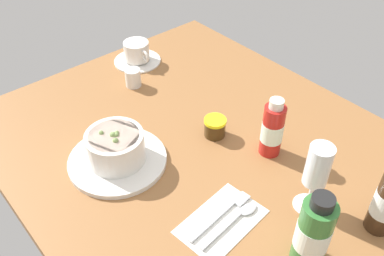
# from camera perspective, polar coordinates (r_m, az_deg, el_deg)

# --- Properties ---
(ground_plane) EXTENTS (1.10, 0.84, 0.03)m
(ground_plane) POSITION_cam_1_polar(r_m,az_deg,el_deg) (0.99, 2.79, -4.09)
(ground_plane) COLOR brown
(porridge_bowl) EXTENTS (0.22, 0.22, 0.09)m
(porridge_bowl) POSITION_cam_1_polar(r_m,az_deg,el_deg) (0.95, -10.28, -2.98)
(porridge_bowl) COLOR silver
(porridge_bowl) RESTS_ON ground_plane
(cutlery_setting) EXTENTS (0.13, 0.19, 0.01)m
(cutlery_setting) POSITION_cam_1_polar(r_m,az_deg,el_deg) (0.85, 4.28, -12.31)
(cutlery_setting) COLOR silver
(cutlery_setting) RESTS_ON ground_plane
(coffee_cup) EXTENTS (0.14, 0.14, 0.07)m
(coffee_cup) POSITION_cam_1_polar(r_m,az_deg,el_deg) (1.30, -7.49, 10.00)
(coffee_cup) COLOR silver
(coffee_cup) RESTS_ON ground_plane
(creamer_jug) EXTENTS (0.05, 0.04, 0.06)m
(creamer_jug) POSITION_cam_1_polar(r_m,az_deg,el_deg) (1.20, -8.04, 6.83)
(creamer_jug) COLOR silver
(creamer_jug) RESTS_ON ground_plane
(wine_glass) EXTENTS (0.06, 0.06, 0.16)m
(wine_glass) POSITION_cam_1_polar(r_m,az_deg,el_deg) (0.83, 16.64, -5.38)
(wine_glass) COLOR white
(wine_glass) RESTS_ON ground_plane
(jam_jar) EXTENTS (0.05, 0.05, 0.05)m
(jam_jar) POSITION_cam_1_polar(r_m,az_deg,el_deg) (1.02, 3.13, 0.13)
(jam_jar) COLOR #432D12
(jam_jar) RESTS_ON ground_plane
(sauce_bottle_green) EXTENTS (0.06, 0.06, 0.17)m
(sauce_bottle_green) POSITION_cam_1_polar(r_m,az_deg,el_deg) (0.77, 16.13, -13.50)
(sauce_bottle_green) COLOR #337233
(sauce_bottle_green) RESTS_ON ground_plane
(sauce_bottle_red) EXTENTS (0.05, 0.05, 0.15)m
(sauce_bottle_red) POSITION_cam_1_polar(r_m,az_deg,el_deg) (0.96, 10.86, -0.21)
(sauce_bottle_red) COLOR #B21E19
(sauce_bottle_red) RESTS_ON ground_plane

